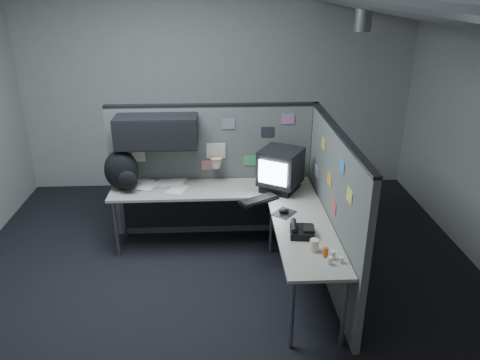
{
  "coord_description": "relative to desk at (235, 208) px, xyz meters",
  "views": [
    {
      "loc": [
        -0.03,
        -3.89,
        2.9
      ],
      "look_at": [
        0.18,
        0.35,
        1.09
      ],
      "focal_mm": 35.0,
      "sensor_mm": 36.0,
      "label": 1
    }
  ],
  "objects": [
    {
      "name": "room",
      "position": [
        0.41,
        -0.7,
        1.48
      ],
      "size": [
        5.62,
        5.62,
        3.22
      ],
      "color": "black",
      "rests_on": "ground"
    },
    {
      "name": "partition_back",
      "position": [
        -0.4,
        0.53,
        0.38
      ],
      "size": [
        2.44,
        0.42,
        1.63
      ],
      "color": "#5C5E5B",
      "rests_on": "ground"
    },
    {
      "name": "partition_right",
      "position": [
        0.95,
        -0.49,
        0.21
      ],
      "size": [
        0.07,
        2.23,
        1.63
      ],
      "color": "#5C5E5B",
      "rests_on": "ground"
    },
    {
      "name": "desk",
      "position": [
        0.0,
        0.0,
        0.0
      ],
      "size": [
        2.31,
        2.11,
        0.73
      ],
      "color": "#A3A193",
      "rests_on": "ground"
    },
    {
      "name": "monitor",
      "position": [
        0.52,
        0.21,
        0.36
      ],
      "size": [
        0.57,
        0.57,
        0.48
      ],
      "rotation": [
        0.0,
        0.0,
        0.25
      ],
      "color": "black",
      "rests_on": "desk"
    },
    {
      "name": "keyboard",
      "position": [
        0.25,
        -0.1,
        0.14
      ],
      "size": [
        0.46,
        0.37,
        0.04
      ],
      "rotation": [
        0.0,
        0.0,
        -0.22
      ],
      "color": "black",
      "rests_on": "desk"
    },
    {
      "name": "mouse",
      "position": [
        0.48,
        -0.39,
        0.13
      ],
      "size": [
        0.29,
        0.29,
        0.05
      ],
      "rotation": [
        0.0,
        0.0,
        0.08
      ],
      "color": "black",
      "rests_on": "desk"
    },
    {
      "name": "phone",
      "position": [
        0.58,
        -0.83,
        0.16
      ],
      "size": [
        0.24,
        0.26,
        0.11
      ],
      "rotation": [
        0.0,
        0.0,
        -0.3
      ],
      "color": "black",
      "rests_on": "desk"
    },
    {
      "name": "bottles",
      "position": [
        0.76,
        -1.27,
        0.15
      ],
      "size": [
        0.16,
        0.17,
        0.09
      ],
      "rotation": [
        0.0,
        0.0,
        0.37
      ],
      "color": "silver",
      "rests_on": "desk"
    },
    {
      "name": "cup",
      "position": [
        0.65,
        -1.11,
        0.17
      ],
      "size": [
        0.09,
        0.09,
        0.11
      ],
      "primitive_type": "cylinder",
      "rotation": [
        0.0,
        0.0,
        -0.17
      ],
      "color": "silver",
      "rests_on": "desk"
    },
    {
      "name": "papers",
      "position": [
        -0.87,
        0.43,
        0.12
      ],
      "size": [
        0.72,
        0.63,
        0.02
      ],
      "rotation": [
        0.0,
        0.0,
        -0.33
      ],
      "color": "white",
      "rests_on": "desk"
    },
    {
      "name": "backpack",
      "position": [
        -1.24,
        0.29,
        0.34
      ],
      "size": [
        0.43,
        0.39,
        0.46
      ],
      "rotation": [
        0.0,
        0.0,
        0.23
      ],
      "color": "black",
      "rests_on": "desk"
    }
  ]
}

